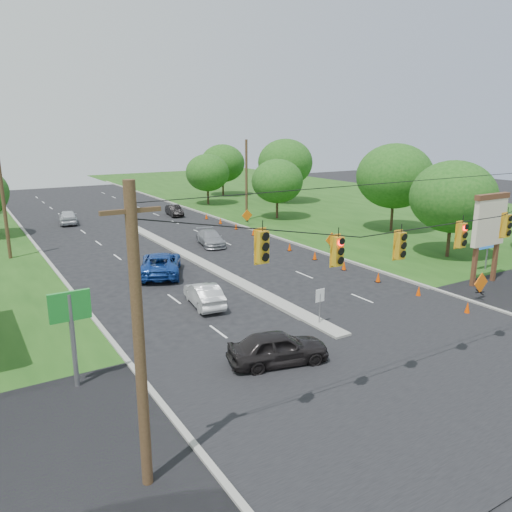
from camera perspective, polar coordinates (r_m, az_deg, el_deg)
ground at (r=23.21m, az=16.68°, el=-12.45°), size 160.00×160.00×0.00m
grass_right at (r=57.69m, az=22.11°, el=3.16°), size 40.00×160.00×0.06m
cross_street at (r=23.21m, az=16.68°, el=-12.45°), size 160.00×14.00×0.02m
curb_left at (r=45.04m, az=-23.21°, el=0.11°), size 0.25×110.00×0.16m
curb_right at (r=51.66m, az=-0.57°, el=3.02°), size 0.25×110.00×0.16m
median at (r=39.31m, az=-6.49°, el=-0.76°), size 1.00×34.00×0.18m
median_sign at (r=26.61m, az=7.32°, el=-4.97°), size 0.55×0.06×2.05m
signal_span at (r=20.82m, az=19.60°, el=-1.13°), size 25.60×0.32×9.00m
utility_pole_far_left at (r=43.99m, az=-26.88°, el=5.38°), size 0.28×0.28×9.00m
utility_pole_far_right at (r=56.45m, az=-1.10°, el=8.61°), size 0.28×0.28×9.00m
pylon_sign at (r=36.56m, az=25.11°, el=3.23°), size 5.90×2.30×6.12m
cone_0 at (r=30.86m, az=23.01°, el=-5.48°), size 0.32×0.32×0.70m
cone_1 at (r=32.86m, az=18.10°, el=-3.83°), size 0.32×0.32×0.70m
cone_2 at (r=35.10m, az=13.79°, el=-2.37°), size 0.32×0.32×0.70m
cone_3 at (r=37.53m, az=10.03°, el=-1.07°), size 0.32×0.32×0.70m
cone_4 at (r=40.12m, az=6.74°, el=0.06°), size 0.32×0.32×0.70m
cone_5 at (r=42.84m, az=3.87°, el=1.06°), size 0.32×0.32×0.70m
cone_6 at (r=45.67m, az=1.33°, el=1.93°), size 0.32×0.32×0.70m
cone_7 at (r=48.88m, az=-0.29°, el=2.77°), size 0.32×0.32×0.70m
cone_8 at (r=51.85m, az=-2.30°, el=3.44°), size 0.32×0.32×0.70m
cone_9 at (r=54.88m, az=-4.08°, el=4.03°), size 0.32×0.32×0.70m
cone_10 at (r=57.97m, az=-5.68°, el=4.56°), size 0.32×0.32×0.70m
work_sign_0 at (r=33.17m, az=24.31°, el=-2.91°), size 1.27×0.58×1.37m
work_sign_1 at (r=42.25m, az=8.63°, el=1.77°), size 1.27×0.58×1.37m
work_sign_2 at (r=53.50m, az=-1.03°, el=4.60°), size 1.27×0.58×1.37m
tree_7 at (r=42.70m, az=21.58°, el=6.33°), size 6.72×6.72×7.84m
tree_8 at (r=52.09m, az=15.56°, el=8.79°), size 7.56×7.56×8.82m
tree_9 at (r=57.48m, az=2.46°, el=8.55°), size 5.88×5.88×6.86m
tree_10 at (r=70.10m, az=3.37°, el=10.62°), size 7.56×7.56×8.82m
tree_11 at (r=77.48m, az=-3.84°, el=10.52°), size 6.72×6.72×7.84m
tree_12 at (r=68.60m, az=-5.57°, el=9.46°), size 5.88×5.88×6.86m
black_sedan at (r=22.58m, az=2.54°, el=-10.43°), size 4.82×2.82×1.54m
white_sedan at (r=29.74m, az=-5.96°, el=-4.40°), size 2.05×4.33×1.37m
blue_pickup at (r=36.33m, az=-10.86°, el=-0.87°), size 4.89×6.49×1.64m
silver_car_far at (r=44.85m, az=-5.23°, el=2.06°), size 2.80×4.90×1.34m
silver_car_oncoming at (r=58.49m, az=-20.70°, el=4.20°), size 2.53×4.76×1.54m
dark_car_receding at (r=60.66m, az=-9.32°, el=5.16°), size 1.83×4.04×1.28m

